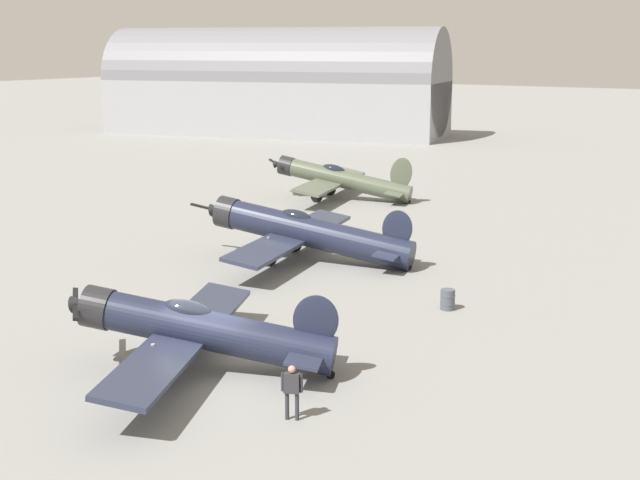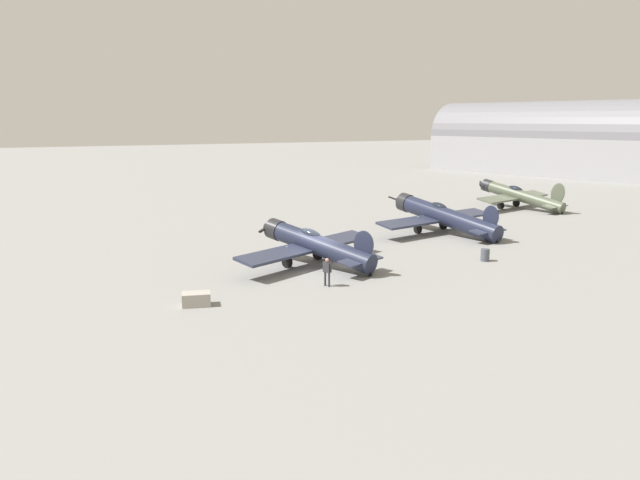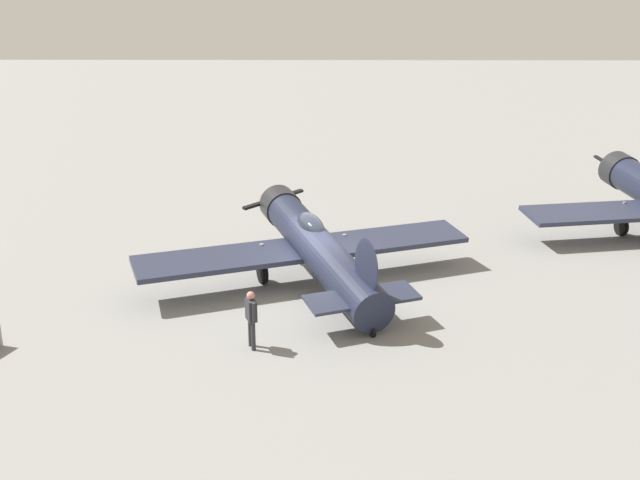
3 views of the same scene
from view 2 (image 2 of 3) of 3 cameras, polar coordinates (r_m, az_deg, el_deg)
ground_plane at (r=40.54m, az=-0.00°, el=-2.50°), size 400.00×400.00×0.00m
airplane_foreground at (r=40.53m, az=-0.54°, el=-0.39°), size 9.73×11.60×2.93m
airplane_mid_apron at (r=53.05m, az=11.23°, el=2.17°), size 11.97×12.71×3.10m
airplane_far_line at (r=69.79m, az=17.82°, el=3.92°), size 10.89×11.14×3.28m
ground_crew_mechanic at (r=35.68m, az=0.66°, el=-2.72°), size 0.61×0.38×1.66m
equipment_crate at (r=32.85m, az=-11.31°, el=-5.35°), size 1.29×1.64×0.69m
fuel_drum at (r=43.60m, az=14.94°, el=-1.34°), size 0.63×0.63×0.85m
distant_hangar at (r=116.43m, az=19.87°, el=8.34°), size 41.96×21.72×12.54m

